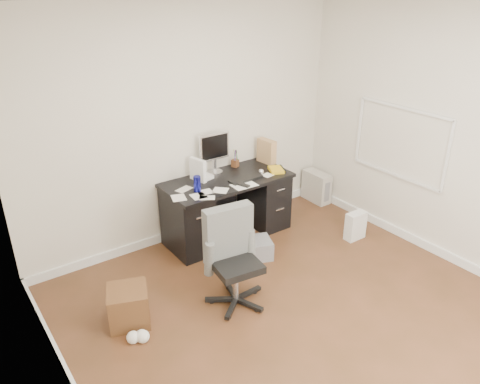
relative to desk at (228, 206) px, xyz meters
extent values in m
plane|color=#452C16|center=(-0.30, -1.65, -0.40)|extent=(4.00, 4.00, 0.00)
cube|color=beige|center=(-0.30, 0.35, 0.95)|extent=(4.00, 0.02, 2.70)
cube|color=beige|center=(-2.30, -1.65, 0.95)|extent=(0.02, 4.00, 2.70)
cube|color=beige|center=(1.70, -1.65, 0.95)|extent=(0.02, 4.00, 2.70)
cube|color=white|center=(-0.30, -1.65, 2.30)|extent=(4.00, 4.00, 0.02)
cube|color=white|center=(-0.30, 0.33, -0.35)|extent=(4.00, 0.03, 0.10)
cube|color=white|center=(1.69, -1.65, -0.35)|extent=(0.03, 4.00, 0.10)
cube|color=black|center=(0.00, 0.00, 0.33)|extent=(1.50, 0.70, 0.04)
cube|color=black|center=(-0.55, 0.00, -0.04)|extent=(0.40, 0.60, 0.71)
cube|color=black|center=(0.55, 0.00, -0.04)|extent=(0.40, 0.60, 0.71)
cube|color=black|center=(0.00, 0.33, 0.06)|extent=(0.70, 0.03, 0.51)
cube|color=black|center=(0.16, -0.15, 0.36)|extent=(0.42, 0.16, 0.02)
sphere|color=silver|center=(0.40, -0.12, 0.38)|extent=(0.07, 0.07, 0.07)
cylinder|color=#151894|center=(-0.46, -0.10, 0.44)|extent=(0.09, 0.09, 0.18)
cube|color=white|center=(-0.30, 0.15, 0.48)|extent=(0.15, 0.24, 0.26)
cube|color=#AA7952|center=(0.69, 0.14, 0.50)|extent=(0.15, 0.27, 0.30)
cube|color=gold|center=(0.61, -0.15, 0.37)|extent=(0.24, 0.26, 0.04)
cube|color=beige|center=(1.56, 0.09, -0.19)|extent=(0.19, 0.42, 0.42)
cube|color=silver|center=(1.20, -0.95, -0.23)|extent=(0.25, 0.18, 0.34)
cube|color=#492C16|center=(-1.61, -0.78, -0.22)|extent=(0.45, 0.45, 0.35)
cube|color=slate|center=(-0.02, -0.58, -0.29)|extent=(0.44, 0.41, 0.21)
camera|label=1|loc=(-2.77, -4.12, 2.49)|focal=35.00mm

